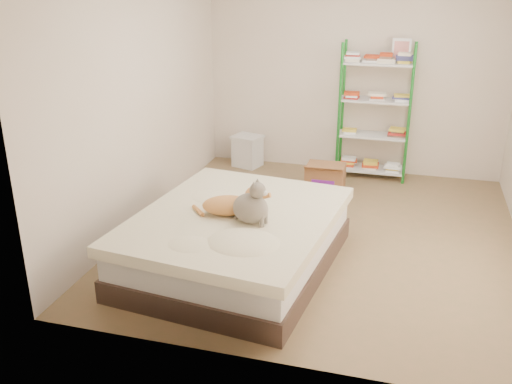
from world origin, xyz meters
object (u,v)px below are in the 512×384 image
(cardboard_box, at_px, (325,177))
(white_bin, at_px, (248,151))
(orange_cat, at_px, (228,203))
(bed, at_px, (236,240))
(grey_cat, at_px, (250,202))
(shelf_unit, at_px, (375,111))

(cardboard_box, relative_size, white_bin, 1.03)
(orange_cat, distance_m, cardboard_box, 2.25)
(bed, xyz_separation_m, white_bin, (-0.69, 2.72, -0.04))
(grey_cat, height_order, cardboard_box, grey_cat)
(bed, height_order, grey_cat, grey_cat)
(shelf_unit, bearing_deg, orange_cat, -110.16)
(orange_cat, height_order, cardboard_box, orange_cat)
(orange_cat, distance_m, white_bin, 2.85)
(grey_cat, distance_m, white_bin, 3.03)
(bed, relative_size, shelf_unit, 1.26)
(orange_cat, xyz_separation_m, grey_cat, (0.24, -0.11, 0.08))
(orange_cat, height_order, shelf_unit, shelf_unit)
(bed, xyz_separation_m, orange_cat, (-0.06, -0.02, 0.36))
(grey_cat, bearing_deg, cardboard_box, -0.30)
(orange_cat, bearing_deg, white_bin, 86.49)
(cardboard_box, height_order, white_bin, white_bin)
(orange_cat, bearing_deg, cardboard_box, 59.61)
(bed, distance_m, orange_cat, 0.37)
(bed, bearing_deg, cardboard_box, 84.12)
(shelf_unit, relative_size, white_bin, 3.95)
(bed, xyz_separation_m, grey_cat, (0.17, -0.14, 0.45))
(bed, bearing_deg, orange_cat, -153.18)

